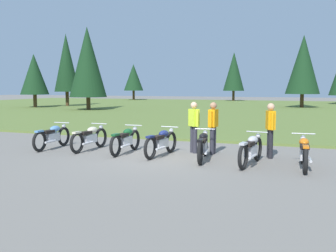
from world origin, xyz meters
TOP-DOWN VIEW (x-y plane):
  - ground_plane at (0.00, 0.00)m, footprint 140.00×140.00m
  - grass_moorland at (0.00, 25.44)m, footprint 80.00×44.00m
  - forest_treeline at (-0.22, 33.30)m, footprint 45.50×30.31m
  - motorcycle_sky_blue at (-4.14, 0.15)m, footprint 0.62×2.10m
  - motorcycle_cream at (-2.73, 0.30)m, footprint 0.62×2.10m
  - motorcycle_british_green at (-1.32, 0.20)m, footprint 0.62×2.10m
  - motorcycle_navy at (-0.05, 0.15)m, footprint 0.62×2.10m
  - motorcycle_black at (1.34, -0.07)m, footprint 0.66×2.09m
  - motorcycle_silver at (2.77, -0.29)m, footprint 0.62×2.09m
  - motorcycle_orange at (4.15, -0.27)m, footprint 0.62×2.10m
  - rider_checking_bike at (0.74, 1.02)m, footprint 0.42×0.41m
  - rider_in_hivis_vest at (3.17, 0.93)m, footprint 0.32×0.53m
  - rider_near_row_end at (1.38, 1.03)m, footprint 0.26×0.55m

SIDE VIEW (x-z plane):
  - ground_plane at x=0.00m, z-range 0.00..0.00m
  - grass_moorland at x=0.00m, z-range 0.00..0.10m
  - motorcycle_sky_blue at x=-4.14m, z-range 0.00..0.88m
  - motorcycle_cream at x=-2.73m, z-range 0.00..0.88m
  - motorcycle_british_green at x=-1.32m, z-range 0.00..0.88m
  - motorcycle_navy at x=-0.05m, z-range 0.00..0.88m
  - motorcycle_black at x=1.34m, z-range 0.00..0.88m
  - motorcycle_silver at x=2.77m, z-range 0.00..0.88m
  - motorcycle_orange at x=4.15m, z-range 0.00..0.88m
  - rider_checking_bike at x=0.74m, z-range 0.11..1.78m
  - rider_in_hivis_vest at x=3.17m, z-range 0.11..1.78m
  - rider_near_row_end at x=1.38m, z-range 0.11..1.78m
  - forest_treeline at x=-0.22m, z-range -0.07..8.45m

